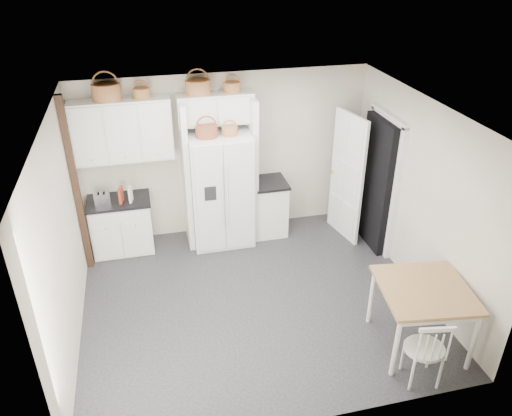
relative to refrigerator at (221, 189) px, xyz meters
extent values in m
plane|color=black|center=(0.15, -1.64, -0.90)|extent=(4.50, 4.50, 0.00)
plane|color=white|center=(0.15, -1.64, 1.70)|extent=(4.50, 4.50, 0.00)
plane|color=#B2AE9C|center=(0.15, 0.36, 0.40)|extent=(4.50, 0.00, 4.50)
plane|color=#B2AE9C|center=(-2.10, -1.64, 0.40)|extent=(0.00, 4.00, 4.00)
plane|color=#B2AE9C|center=(2.40, -1.64, 0.40)|extent=(0.00, 4.00, 4.00)
cube|color=white|center=(0.00, 0.00, 0.00)|extent=(0.93, 0.75, 1.80)
cube|color=white|center=(-1.54, 0.06, -0.49)|extent=(0.89, 0.56, 0.83)
cube|color=white|center=(0.80, 0.06, -0.47)|extent=(0.50, 0.60, 0.87)
cube|color=#92603D|center=(1.85, -2.89, -0.48)|extent=(1.13, 1.13, 0.84)
cube|color=white|center=(1.62, -3.39, -0.45)|extent=(0.50, 0.47, 0.90)
cube|color=black|center=(-1.54, 0.06, -0.05)|extent=(0.93, 0.60, 0.04)
cube|color=black|center=(0.80, 0.06, -0.01)|extent=(0.54, 0.63, 0.04)
cube|color=silver|center=(-1.77, 0.02, 0.04)|extent=(0.25, 0.16, 0.16)
cube|color=#A93720|center=(-1.49, -0.02, 0.08)|extent=(0.07, 0.16, 0.24)
cube|color=silver|center=(-1.35, -0.02, 0.08)|extent=(0.06, 0.16, 0.23)
cylinder|color=#9A5329|center=(-1.49, 0.19, 1.56)|extent=(0.39, 0.39, 0.23)
cylinder|color=#9A5329|center=(-1.03, 0.19, 1.52)|extent=(0.24, 0.24, 0.14)
cylinder|color=#9A5329|center=(-0.24, 0.19, 1.55)|extent=(0.36, 0.36, 0.20)
cylinder|color=#9A5329|center=(0.25, 0.19, 1.52)|extent=(0.25, 0.25, 0.14)
cylinder|color=maroon|center=(-0.18, -0.10, 0.99)|extent=(0.32, 0.32, 0.17)
cylinder|color=#9A5329|center=(0.15, -0.10, 0.96)|extent=(0.23, 0.23, 0.12)
cube|color=white|center=(-1.35, 0.19, 1.00)|extent=(1.40, 0.34, 0.90)
cube|color=white|center=(0.00, 0.19, 1.22)|extent=(1.12, 0.34, 0.45)
cube|color=white|center=(-0.51, 0.06, 0.25)|extent=(0.08, 0.60, 2.30)
cube|color=white|center=(0.51, 0.06, 0.25)|extent=(0.08, 0.60, 2.30)
cube|color=black|center=(-2.05, -0.29, 0.40)|extent=(0.09, 0.09, 2.60)
cube|color=black|center=(2.31, -0.64, 0.12)|extent=(0.18, 0.85, 2.05)
cube|color=white|center=(1.95, -0.30, 0.12)|extent=(0.21, 0.79, 2.05)
camera|label=1|loc=(-1.07, -6.82, 3.46)|focal=35.00mm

